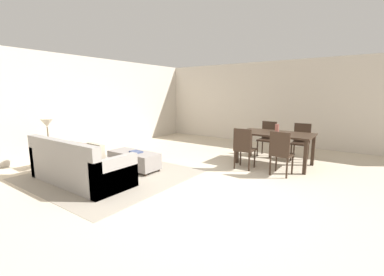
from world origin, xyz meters
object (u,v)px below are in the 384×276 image
side_table (49,148)px  dining_chair_near_left (244,146)px  dining_chair_far_left (268,136)px  vase_centerpiece (277,128)px  dining_table (275,137)px  book_on_ottoman (136,152)px  couch (79,167)px  ottoman_table (134,159)px  table_lamp (47,124)px  dining_chair_far_right (301,139)px  dining_chair_near_right (281,151)px

side_table → dining_chair_near_left: bearing=34.5°
dining_chair_far_left → vase_centerpiece: vase_centerpiece is taller
dining_table → dining_chair_near_left: 0.92m
side_table → book_on_ottoman: side_table is taller
side_table → book_on_ottoman: 1.97m
couch → vase_centerpiece: 4.37m
couch → vase_centerpiece: vase_centerpiece is taller
ottoman_table → table_lamp: (-1.60, -1.03, 0.78)m
dining_chair_far_right → vase_centerpiece: (-0.39, -0.79, 0.34)m
dining_chair_near_left → book_on_ottoman: dining_chair_near_left is taller
table_lamp → vase_centerpiece: bearing=39.3°
dining_chair_far_right → book_on_ottoman: size_ratio=3.54×
ottoman_table → table_lamp: size_ratio=2.28×
couch → vase_centerpiece: bearing=52.3°
table_lamp → book_on_ottoman: table_lamp is taller
couch → table_lamp: size_ratio=4.08×
ottoman_table → dining_table: 3.31m
dining_table → couch: bearing=-127.8°
dining_table → ottoman_table: bearing=-137.1°
dining_chair_far_left → book_on_ottoman: (-1.87, -3.03, -0.11)m
dining_chair_far_left → book_on_ottoman: dining_chair_far_left is taller
ottoman_table → book_on_ottoman: (0.08, -0.01, 0.19)m
couch → dining_chair_far_left: bearing=62.5°
dining_chair_near_left → dining_chair_far_left: (-0.01, 1.60, 0.00)m
dining_chair_near_left → book_on_ottoman: bearing=-142.7°
couch → dining_chair_far_left: size_ratio=2.33×
dining_chair_near_left → dining_chair_near_right: size_ratio=1.00×
dining_table → dining_chair_far_left: size_ratio=1.80×
ottoman_table → dining_chair_near_left: (1.97, 1.43, 0.29)m
couch → dining_chair_far_left: dining_chair_far_left is taller
ottoman_table → dining_chair_far_right: size_ratio=1.30×
couch → side_table: bearing=174.4°
table_lamp → dining_chair_near_left: 4.36m
dining_chair_far_left → dining_chair_far_right: size_ratio=1.00×
dining_chair_near_left → vase_centerpiece: vase_centerpiece is taller
dining_chair_far_right → ottoman_table: bearing=-132.6°
table_lamp → dining_chair_far_left: size_ratio=0.57×
dining_chair_near_right → book_on_ottoman: dining_chair_near_right is taller
dining_chair_near_left → dining_chair_near_right: 0.81m
couch → dining_chair_near_left: 3.40m
dining_chair_far_left → dining_chair_far_right: bearing=1.6°
dining_table → dining_chair_far_right: 0.93m
dining_chair_near_right → dining_chair_far_left: 1.80m
couch → dining_chair_near_right: size_ratio=2.33×
dining_chair_near_left → book_on_ottoman: 2.37m
table_lamp → dining_chair_near_right: 5.04m
couch → ottoman_table: (0.22, 1.16, -0.07)m
dining_chair_far_left → vase_centerpiece: size_ratio=4.57×
side_table → couch: bearing=-5.6°
ottoman_table → table_lamp: bearing=-147.3°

